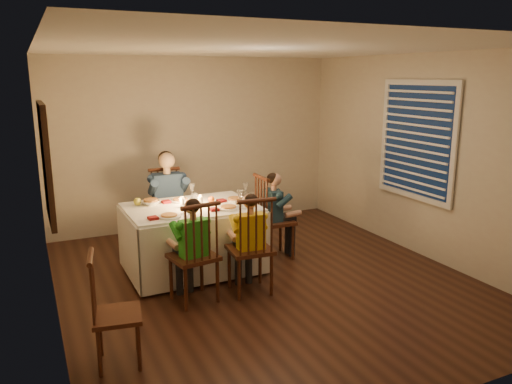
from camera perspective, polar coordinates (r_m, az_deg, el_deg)
name	(u,v)px	position (r m, az deg, el deg)	size (l,w,h in m)	color
ground	(266,280)	(5.88, 1.14, -10.06)	(5.00, 5.00, 0.00)	black
wall_left	(46,190)	(4.96, -22.84, 0.24)	(0.02, 5.00, 2.60)	beige
wall_right	(423,157)	(6.79, 18.54, 3.85)	(0.02, 5.00, 2.60)	beige
wall_back	(195,143)	(7.79, -6.97, 5.56)	(4.50, 0.02, 2.60)	beige
ceiling	(267,48)	(5.41, 1.27, 16.13)	(5.00, 5.00, 0.00)	white
dining_table	(192,225)	(6.03, -7.36, -3.74)	(1.56, 1.14, 0.78)	white
chair_adult	(170,249)	(7.00, -9.77, -6.39)	(0.45, 0.43, 1.10)	#39190F
chair_near_left	(195,300)	(5.44, -7.02, -12.16)	(0.45, 0.43, 1.10)	#39190F
chair_near_right	(250,291)	(5.61, -0.68, -11.26)	(0.45, 0.43, 1.10)	#39190F
chair_end	(274,257)	(6.61, 2.12, -7.38)	(0.45, 0.43, 1.10)	#39190F
chair_extra	(121,363)	(4.51, -15.22, -18.30)	(0.40, 0.38, 0.97)	#39190F
adult	(170,249)	(7.00, -9.77, -6.39)	(0.51, 0.47, 1.34)	navy
child_green	(195,300)	(5.44, -7.02, -12.16)	(0.38, 0.35, 1.12)	green
child_yellow	(250,291)	(5.61, -0.68, -11.26)	(0.38, 0.35, 1.11)	yellow
child_teal	(274,257)	(6.61, 2.12, -7.38)	(0.38, 0.35, 1.12)	#193040
setting_adult	(180,201)	(6.22, -8.64, -0.97)	(0.26, 0.26, 0.02)	white
setting_green	(169,216)	(5.54, -9.89, -2.77)	(0.26, 0.26, 0.02)	white
setting_yellow	(228,208)	(5.81, -3.17, -1.84)	(0.26, 0.26, 0.02)	white
setting_teal	(235,200)	(6.20, -2.42, -0.86)	(0.26, 0.26, 0.02)	white
candle_left	(183,203)	(5.93, -8.35, -1.25)	(0.06, 0.06, 0.10)	white
candle_right	(200,201)	(6.00, -6.38, -1.03)	(0.06, 0.06, 0.10)	white
squash	(137,202)	(6.12, -13.40, -1.07)	(0.09, 0.09, 0.09)	yellow
orange_fruit	(211,199)	(6.10, -5.13, -0.85)	(0.08, 0.08, 0.08)	orange
serving_bowl	(151,203)	(6.11, -11.93, -1.20)	(0.22, 0.22, 0.05)	white
wall_mirror	(46,163)	(5.22, -22.83, 3.09)	(0.06, 0.95, 1.15)	black
window_blinds	(416,141)	(6.80, 17.82, 5.63)	(0.07, 1.34, 1.54)	#0D1B34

